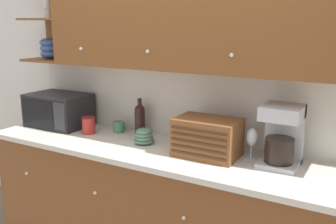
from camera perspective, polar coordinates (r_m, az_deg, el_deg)
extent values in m
cube|color=white|center=(2.92, 2.49, 2.90)|extent=(5.25, 0.06, 2.60)
cube|color=brown|center=(2.91, -0.98, -14.84)|extent=(2.85, 0.64, 0.91)
cube|color=silver|center=(2.71, -1.18, -6.08)|extent=(2.87, 0.67, 0.04)
sphere|color=white|center=(3.25, -20.72, -8.74)|extent=(0.03, 0.03, 0.03)
sphere|color=white|center=(2.77, -11.04, -11.98)|extent=(0.03, 0.03, 0.03)
sphere|color=white|center=(2.41, 2.43, -15.81)|extent=(0.03, 0.03, 0.03)
cube|color=silver|center=(2.90, 2.15, 1.40)|extent=(2.85, 0.01, 0.56)
cube|color=brown|center=(2.60, 4.79, 14.41)|extent=(2.43, 0.34, 0.74)
cube|color=brown|center=(3.57, -15.83, 13.66)|extent=(0.42, 0.02, 0.74)
cube|color=brown|center=(3.47, -17.35, 7.61)|extent=(0.42, 0.34, 0.02)
cube|color=brown|center=(3.46, -17.75, 13.31)|extent=(0.42, 0.34, 0.02)
sphere|color=white|center=(2.98, -13.12, 9.40)|extent=(0.03, 0.03, 0.03)
sphere|color=white|center=(2.60, -3.12, 9.21)|extent=(0.03, 0.03, 0.03)
sphere|color=white|center=(2.33, 9.67, 8.56)|extent=(0.03, 0.03, 0.03)
ellipsoid|color=#3D5B93|center=(3.47, -17.41, 8.44)|extent=(0.18, 0.18, 0.08)
ellipsoid|color=#3D5B93|center=(3.46, -17.46, 9.25)|extent=(0.18, 0.18, 0.08)
ellipsoid|color=#3D5B93|center=(3.46, -17.52, 10.07)|extent=(0.18, 0.18, 0.08)
cylinder|color=silver|center=(3.46, -17.81, 14.07)|extent=(0.07, 0.07, 0.08)
cylinder|color=silver|center=(3.46, -17.90, 15.37)|extent=(0.07, 0.07, 0.07)
cube|color=black|center=(3.42, -16.28, 0.33)|extent=(0.53, 0.36, 0.28)
cube|color=black|center=(3.34, -19.25, -0.19)|extent=(0.37, 0.01, 0.23)
cube|color=#2D2D33|center=(3.16, -16.28, -0.71)|extent=(0.12, 0.01, 0.23)
cylinder|color=#B22D28|center=(3.13, -12.00, -2.07)|extent=(0.11, 0.11, 0.13)
cylinder|color=maroon|center=(3.11, -12.06, -0.84)|extent=(0.11, 0.11, 0.01)
cylinder|color=#4C845B|center=(3.14, -7.53, -2.22)|extent=(0.09, 0.09, 0.09)
torus|color=#4C845B|center=(3.11, -6.75, -2.33)|extent=(0.01, 0.06, 0.06)
cylinder|color=black|center=(3.03, -4.30, -1.56)|extent=(0.08, 0.08, 0.20)
sphere|color=black|center=(3.01, -4.33, 0.32)|extent=(0.08, 0.08, 0.08)
cylinder|color=black|center=(3.00, -4.35, 1.44)|extent=(0.03, 0.03, 0.07)
ellipsoid|color=slate|center=(2.82, -3.66, -4.39)|extent=(0.15, 0.15, 0.04)
ellipsoid|color=slate|center=(2.81, -3.66, -3.91)|extent=(0.14, 0.14, 0.05)
ellipsoid|color=slate|center=(2.81, -3.67, -3.42)|extent=(0.13, 0.13, 0.04)
ellipsoid|color=slate|center=(2.80, -3.68, -2.94)|extent=(0.12, 0.12, 0.04)
cylinder|color=#B73D38|center=(2.82, 1.20, -3.89)|extent=(0.09, 0.09, 0.09)
torus|color=#B73D38|center=(2.79, 2.09, -4.00)|extent=(0.01, 0.06, 0.06)
cube|color=brown|center=(2.55, 6.00, -3.87)|extent=(0.43, 0.28, 0.26)
cube|color=#432713|center=(2.45, 4.57, -6.61)|extent=(0.39, 0.01, 0.02)
cube|color=#432713|center=(2.43, 4.59, -5.69)|extent=(0.39, 0.01, 0.02)
cube|color=#432713|center=(2.42, 4.61, -4.75)|extent=(0.39, 0.01, 0.02)
cube|color=#432713|center=(2.41, 4.63, -3.81)|extent=(0.39, 0.01, 0.02)
cube|color=#432713|center=(2.40, 4.65, -2.86)|extent=(0.39, 0.01, 0.02)
cylinder|color=silver|center=(2.58, 12.49, -6.87)|extent=(0.07, 0.07, 0.01)
cylinder|color=silver|center=(2.56, 12.54, -5.94)|extent=(0.01, 0.01, 0.08)
ellipsoid|color=silver|center=(2.53, 12.65, -3.77)|extent=(0.08, 0.08, 0.12)
cube|color=#B7B7BC|center=(2.50, 16.53, -7.50)|extent=(0.24, 0.26, 0.03)
cylinder|color=black|center=(2.45, 16.56, -5.61)|extent=(0.18, 0.18, 0.16)
cube|color=#B7B7BC|center=(2.53, 17.32, -2.96)|extent=(0.24, 0.06, 0.39)
cube|color=#B7B7BC|center=(2.40, 17.05, -0.06)|extent=(0.24, 0.26, 0.09)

